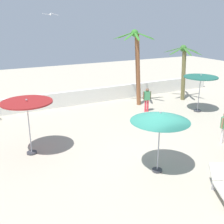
# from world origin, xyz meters

# --- Properties ---
(ground_plane) EXTENTS (56.00, 56.00, 0.00)m
(ground_plane) POSITION_xyz_m (0.00, 0.00, 0.00)
(ground_plane) COLOR #B2A893
(boundary_wall) EXTENTS (25.20, 0.30, 1.06)m
(boundary_wall) POSITION_xyz_m (0.00, 9.78, 0.53)
(boundary_wall) COLOR silver
(boundary_wall) RESTS_ON ground_plane
(patio_umbrella_0) EXTENTS (2.17, 2.17, 2.50)m
(patio_umbrella_0) POSITION_xyz_m (7.09, 4.66, 2.16)
(patio_umbrella_0) COLOR #333338
(patio_umbrella_0) RESTS_ON ground_plane
(patio_umbrella_2) EXTENTS (2.29, 2.29, 2.55)m
(patio_umbrella_2) POSITION_xyz_m (0.08, -0.41, 2.31)
(patio_umbrella_2) COLOR #333338
(patio_umbrella_2) RESTS_ON ground_plane
(patio_umbrella_3) EXTENTS (2.22, 2.22, 2.60)m
(patio_umbrella_3) POSITION_xyz_m (-4.11, 3.49, 2.31)
(patio_umbrella_3) COLOR #333338
(patio_umbrella_3) RESTS_ON ground_plane
(palm_tree_0) EXTENTS (2.98, 2.76, 4.14)m
(palm_tree_0) POSITION_xyz_m (7.95, 7.33, 2.67)
(palm_tree_0) COLOR brown
(palm_tree_0) RESTS_ON ground_plane
(palm_tree_1) EXTENTS (2.73, 2.76, 5.25)m
(palm_tree_1) POSITION_xyz_m (4.14, 7.77, 3.33)
(palm_tree_1) COLOR brown
(palm_tree_1) RESTS_ON ground_plane
(guest_0) EXTENTS (0.55, 0.32, 1.60)m
(guest_0) POSITION_xyz_m (4.01, 6.18, 0.96)
(guest_0) COLOR #D8333F
(guest_0) RESTS_ON ground_plane
(guest_2) EXTENTS (0.55, 0.32, 1.60)m
(guest_2) POSITION_xyz_m (4.56, 0.31, 0.96)
(guest_2) COLOR silver
(guest_2) RESTS_ON ground_plane
(seagull_0) EXTENTS (1.07, 0.46, 0.18)m
(seagull_0) POSITION_xyz_m (-0.69, 11.27, 6.20)
(seagull_0) COLOR white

